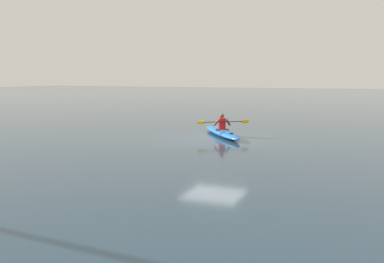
# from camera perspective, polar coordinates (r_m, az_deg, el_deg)

# --- Properties ---
(ground_plane) EXTENTS (160.00, 160.00, 0.00)m
(ground_plane) POSITION_cam_1_polar(r_m,az_deg,el_deg) (18.49, 3.02, -0.93)
(ground_plane) COLOR #233847
(kayak) EXTENTS (3.32, 4.24, 0.30)m
(kayak) POSITION_cam_1_polar(r_m,az_deg,el_deg) (19.38, 3.98, -0.10)
(kayak) COLOR #1959A5
(kayak) RESTS_ON ground
(kayaker) EXTENTS (2.00, 1.45, 0.72)m
(kayaker) POSITION_cam_1_polar(r_m,az_deg,el_deg) (19.28, 4.04, 1.22)
(kayaker) COLOR red
(kayaker) RESTS_ON kayak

